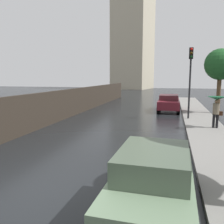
{
  "coord_description": "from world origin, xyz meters",
  "views": [
    {
      "loc": [
        3.21,
        -4.93,
        3.02
      ],
      "look_at": [
        0.26,
        6.79,
        1.24
      ],
      "focal_mm": 38.81,
      "sensor_mm": 36.0,
      "label": 1
    }
  ],
  "objects_px": {
    "car_green_near_kerb": "(153,181)",
    "street_tree_mid": "(220,65)",
    "pedestrian_with_umbrella_near": "(216,104)",
    "car_maroon_mid_road": "(169,103)",
    "traffic_light": "(190,70)"
  },
  "relations": [
    {
      "from": "car_maroon_mid_road",
      "to": "pedestrian_with_umbrella_near",
      "type": "height_order",
      "value": "pedestrian_with_umbrella_near"
    },
    {
      "from": "pedestrian_with_umbrella_near",
      "to": "traffic_light",
      "type": "xyz_separation_m",
      "value": [
        -1.3,
        2.86,
        1.91
      ]
    },
    {
      "from": "car_maroon_mid_road",
      "to": "traffic_light",
      "type": "relative_size",
      "value": 0.93
    },
    {
      "from": "car_maroon_mid_road",
      "to": "street_tree_mid",
      "type": "xyz_separation_m",
      "value": [
        3.85,
        -0.94,
        3.15
      ]
    },
    {
      "from": "car_green_near_kerb",
      "to": "street_tree_mid",
      "type": "bearing_deg",
      "value": 77.64
    },
    {
      "from": "car_green_near_kerb",
      "to": "street_tree_mid",
      "type": "distance_m",
      "value": 16.41
    },
    {
      "from": "car_maroon_mid_road",
      "to": "traffic_light",
      "type": "distance_m",
      "value": 5.24
    },
    {
      "from": "car_maroon_mid_road",
      "to": "pedestrian_with_umbrella_near",
      "type": "distance_m",
      "value": 7.68
    },
    {
      "from": "traffic_light",
      "to": "car_green_near_kerb",
      "type": "bearing_deg",
      "value": -96.66
    },
    {
      "from": "pedestrian_with_umbrella_near",
      "to": "street_tree_mid",
      "type": "xyz_separation_m",
      "value": [
        1.13,
        6.2,
        2.39
      ]
    },
    {
      "from": "car_maroon_mid_road",
      "to": "traffic_light",
      "type": "bearing_deg",
      "value": -71.92
    },
    {
      "from": "street_tree_mid",
      "to": "pedestrian_with_umbrella_near",
      "type": "bearing_deg",
      "value": -100.29
    },
    {
      "from": "car_green_near_kerb",
      "to": "pedestrian_with_umbrella_near",
      "type": "height_order",
      "value": "pedestrian_with_umbrella_near"
    },
    {
      "from": "car_green_near_kerb",
      "to": "car_maroon_mid_road",
      "type": "relative_size",
      "value": 0.89
    },
    {
      "from": "car_maroon_mid_road",
      "to": "pedestrian_with_umbrella_near",
      "type": "xyz_separation_m",
      "value": [
        2.72,
        -7.14,
        0.76
      ]
    }
  ]
}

